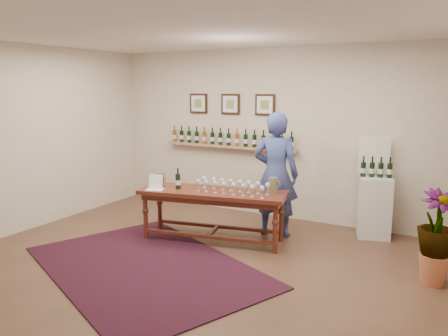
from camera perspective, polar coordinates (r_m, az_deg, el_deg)
The scene contains 14 objects.
ground at distance 5.50m, azimuth -4.15°, elevation -12.70°, with size 6.00×6.00×0.00m, color #4C3121.
room_shell at distance 6.20m, azimuth 22.36°, elevation 0.02°, with size 6.00×6.00×6.00m.
rug at distance 5.55m, azimuth -10.23°, elevation -12.55°, with size 3.04×2.03×0.02m, color #450E0C.
tasting_table at distance 6.17m, azimuth -1.47°, elevation -3.95°, with size 2.16×1.07×0.73m.
table_glasses at distance 6.00m, azimuth 1.09°, elevation -2.42°, with size 1.28×0.29×0.18m, color silver, non-canonical shape.
table_bottles at distance 6.30m, azimuth -5.83°, elevation -1.18°, with size 0.30×0.17×0.32m, color black, non-canonical shape.
pitcher_left at distance 6.52m, azimuth -8.28°, elevation -1.39°, with size 0.13×0.13×0.20m, color #636740, non-canonical shape.
pitcher_right at distance 6.03m, azimuth 6.42°, elevation -2.24°, with size 0.14×0.14×0.21m, color #636740, non-canonical shape.
menu_card at distance 6.27m, azimuth -8.90°, elevation -1.79°, with size 0.24×0.17×0.22m, color white.
display_pedestal at distance 6.76m, azimuth 19.06°, elevation -4.82°, with size 0.45×0.45×0.89m, color silver.
pedestal_bottles at distance 6.61m, azimuth 19.30°, elevation 0.23°, with size 0.32×0.09×0.32m, color black, non-canonical shape.
info_sign at distance 6.70m, azimuth 19.02°, elevation 1.59°, with size 0.44×0.02×0.60m, color white.
potted_plant at distance 5.39m, azimuth 25.95°, elevation -8.14°, with size 0.69×0.69×0.92m.
person at distance 6.39m, azimuth 6.77°, elevation -0.85°, with size 0.67×0.44×1.83m, color #364580.
Camera 1 is at (2.78, -4.22, 2.16)m, focal length 35.00 mm.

